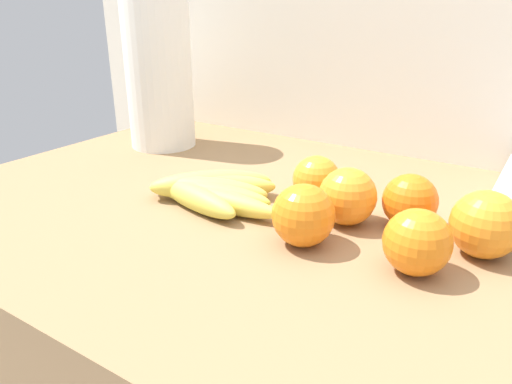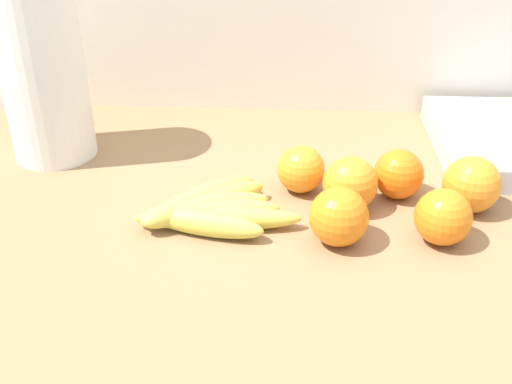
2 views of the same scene
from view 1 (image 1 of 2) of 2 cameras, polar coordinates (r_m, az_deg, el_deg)
name	(u,v)px [view 1 (image 1 of 2)]	position (r m, az deg, el deg)	size (l,w,h in m)	color
wall_back	(458,287)	(1.05, 22.87, -10.30)	(1.83, 0.06, 1.30)	silver
banana_bunch	(209,191)	(0.68, -5.63, 0.08)	(0.22, 0.16, 0.04)	#D7CC4C
orange_far_right	(348,196)	(0.62, 10.81, -0.51)	(0.07, 0.07, 0.07)	orange
orange_back_left	(417,242)	(0.53, 18.57, -5.67)	(0.07, 0.07, 0.07)	orange
orange_center	(303,215)	(0.56, 5.64, -2.76)	(0.07, 0.07, 0.07)	orange
orange_front	(485,224)	(0.59, 25.58, -3.49)	(0.08, 0.08, 0.08)	orange
orange_back_right	(410,201)	(0.64, 17.80, -1.03)	(0.07, 0.07, 0.07)	orange
orange_right	(316,179)	(0.69, 7.17, 1.51)	(0.07, 0.07, 0.07)	orange
paper_towel_roll	(159,73)	(0.96, -11.45, 13.70)	(0.13, 0.13, 0.31)	white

